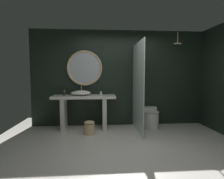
{
  "coord_description": "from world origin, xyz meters",
  "views": [
    {
      "loc": [
        -0.6,
        -3.14,
        1.39
      ],
      "look_at": [
        -0.3,
        0.75,
        1.08
      ],
      "focal_mm": 29.25,
      "sensor_mm": 36.0,
      "label": 1
    }
  ],
  "objects": [
    {
      "name": "shower_glass_panel",
      "position": [
        0.37,
        1.24,
        1.09
      ],
      "size": [
        0.02,
        1.22,
        2.18
      ],
      "primitive_type": "cube",
      "color": "silver",
      "rests_on": "ground_plane"
    },
    {
      "name": "tumbler_cup",
      "position": [
        -0.53,
        1.53,
        0.92
      ],
      "size": [
        0.06,
        0.06,
        0.1
      ],
      "primitive_type": "cylinder",
      "color": "silver",
      "rests_on": "vanity_counter"
    },
    {
      "name": "rain_shower_head",
      "position": [
        1.47,
        1.55,
        2.23
      ],
      "size": [
        0.2,
        0.2,
        0.31
      ],
      "color": "#D6B77F"
    },
    {
      "name": "back_wall_panel",
      "position": [
        0.0,
        1.9,
        1.3
      ],
      "size": [
        4.8,
        0.1,
        2.6
      ],
      "primitive_type": "cube",
      "color": "black",
      "rests_on": "ground_plane"
    },
    {
      "name": "toilet",
      "position": [
        0.76,
        1.49,
        0.27
      ],
      "size": [
        0.42,
        0.6,
        0.53
      ],
      "color": "white",
      "rests_on": "ground_plane"
    },
    {
      "name": "vanity_counter",
      "position": [
        -0.96,
        1.56,
        0.59
      ],
      "size": [
        1.6,
        0.55,
        0.87
      ],
      "color": "silver",
      "rests_on": "ground_plane"
    },
    {
      "name": "ground_plane",
      "position": [
        0.0,
        0.0,
        0.0
      ],
      "size": [
        5.76,
        5.76,
        0.0
      ],
      "primitive_type": "plane",
      "color": "silver"
    },
    {
      "name": "waste_bin",
      "position": [
        -0.81,
        1.08,
        0.16
      ],
      "size": [
        0.25,
        0.25,
        0.32
      ],
      "color": "#D6B77F",
      "rests_on": "ground_plane"
    },
    {
      "name": "soap_dispenser",
      "position": [
        -1.46,
        1.57,
        0.93
      ],
      "size": [
        0.06,
        0.06,
        0.14
      ],
      "color": "#3D3323",
      "rests_on": "vanity_counter"
    },
    {
      "name": "vessel_sink",
      "position": [
        -1.05,
        1.58,
        0.93
      ],
      "size": [
        0.51,
        0.42,
        0.24
      ],
      "color": "white",
      "rests_on": "vanity_counter"
    },
    {
      "name": "round_wall_mirror",
      "position": [
        -0.96,
        1.81,
        1.57
      ],
      "size": [
        0.95,
        0.06,
        0.95
      ],
      "color": "#D6B77F"
    }
  ]
}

